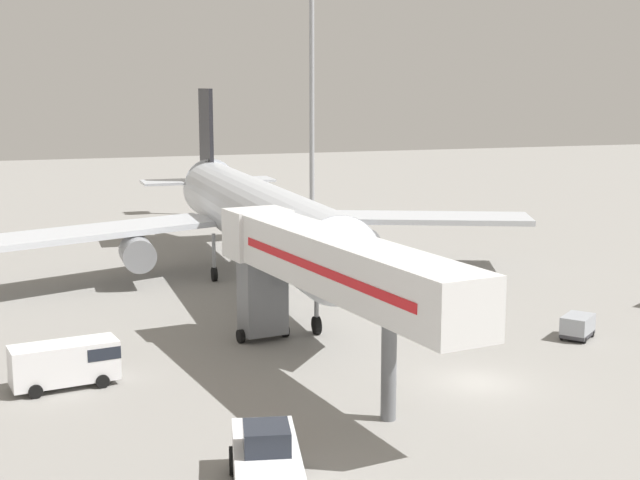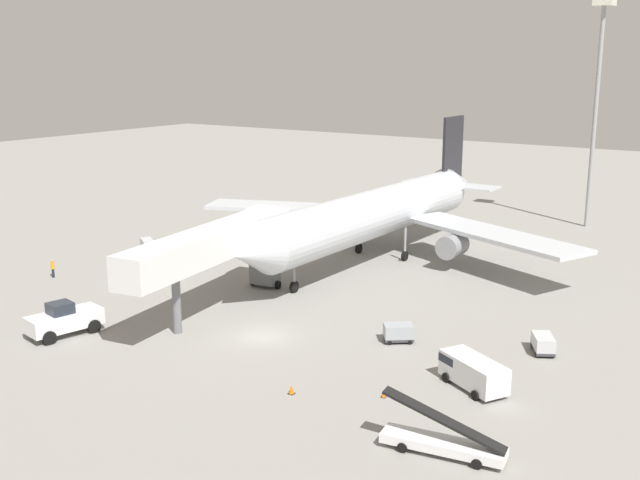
# 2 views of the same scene
# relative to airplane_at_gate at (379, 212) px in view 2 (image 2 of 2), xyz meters

# --- Properties ---
(ground_plane) EXTENTS (300.00, 300.00, 0.00)m
(ground_plane) POSITION_rel_airplane_at_gate_xyz_m (4.63, -26.78, -5.21)
(ground_plane) COLOR gray
(airplane_at_gate) EXTENTS (47.30, 47.52, 14.59)m
(airplane_at_gate) POSITION_rel_airplane_at_gate_xyz_m (0.00, 0.00, 0.00)
(airplane_at_gate) COLOR silver
(airplane_at_gate) RESTS_ON ground
(jet_bridge) EXTENTS (6.26, 22.54, 7.73)m
(jet_bridge) POSITION_rel_airplane_at_gate_xyz_m (-2.60, -23.56, 0.70)
(jet_bridge) COLOR silver
(jet_bridge) RESTS_ON ground
(pushback_tug) EXTENTS (3.63, 6.21, 2.78)m
(pushback_tug) POSITION_rel_airplane_at_gate_xyz_m (-8.92, -35.30, -3.92)
(pushback_tug) COLOR white
(pushback_tug) RESTS_ON ground
(belt_loader_truck) EXTENTS (7.22, 2.66, 3.32)m
(belt_loader_truck) POSITION_rel_airplane_at_gate_xyz_m (24.48, -35.89, -4.44)
(belt_loader_truck) COLOR white
(belt_loader_truck) RESTS_ON ground
(service_van_far_left) EXTENTS (5.43, 2.76, 2.27)m
(service_van_far_left) POSITION_rel_airplane_at_gate_xyz_m (-15.06, -20.61, -3.92)
(service_van_far_left) COLOR white
(service_van_far_left) RESTS_ON ground
(service_van_outer_left) EXTENTS (5.53, 4.34, 2.08)m
(service_van_outer_left) POSITION_rel_airplane_at_gate_xyz_m (22.26, -26.53, -4.02)
(service_van_outer_left) COLOR white
(service_van_outer_left) RESTS_ON ground
(baggage_cart_outer_right) EXTENTS (2.44, 2.87, 1.38)m
(baggage_cart_outer_right) POSITION_rel_airplane_at_gate_xyz_m (24.29, -17.72, -4.44)
(baggage_cart_outer_right) COLOR #38383D
(baggage_cart_outer_right) RESTS_ON ground
(baggage_cart_mid_left) EXTENTS (2.82, 2.46, 1.45)m
(baggage_cart_mid_left) POSITION_rel_airplane_at_gate_xyz_m (-23.65, -12.22, -4.41)
(baggage_cart_mid_left) COLOR #38383D
(baggage_cart_mid_left) RESTS_ON ground
(baggage_cart_rear_left) EXTENTS (2.70, 2.57, 1.41)m
(baggage_cart_rear_left) POSITION_rel_airplane_at_gate_xyz_m (14.09, -21.71, -4.42)
(baggage_cart_rear_left) COLOR #38383D
(baggage_cart_rear_left) RESTS_ON ground
(ground_crew_worker_foreground) EXTENTS (0.50, 0.50, 1.87)m
(ground_crew_worker_foreground) POSITION_rel_airplane_at_gate_xyz_m (-23.66, -25.17, -4.22)
(ground_crew_worker_foreground) COLOR #1E2333
(ground_crew_worker_foreground) RESTS_ON ground
(safety_cone_alpha) EXTENTS (0.43, 0.43, 0.66)m
(safety_cone_alpha) POSITION_rel_airplane_at_gate_xyz_m (12.75, -34.17, -4.89)
(safety_cone_alpha) COLOR black
(safety_cone_alpha) RESTS_ON ground
(safety_cone_bravo) EXTENTS (0.32, 0.32, 0.49)m
(safety_cone_bravo) POSITION_rel_airplane_at_gate_xyz_m (18.10, -31.25, -4.97)
(safety_cone_bravo) COLOR black
(safety_cone_bravo) RESTS_ON ground
(apron_light_mast) EXTENTS (2.40, 2.40, 29.10)m
(apron_light_mast) POSITION_rel_airplane_at_gate_xyz_m (14.77, 29.83, 14.59)
(apron_light_mast) COLOR #93969B
(apron_light_mast) RESTS_ON ground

